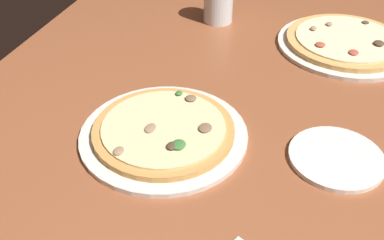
# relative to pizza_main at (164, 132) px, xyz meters

# --- Properties ---
(dining_table) EXTENTS (1.50, 1.10, 0.04)m
(dining_table) POSITION_rel_pizza_main_xyz_m (-0.05, 0.09, -0.03)
(dining_table) COLOR brown
(dining_table) RESTS_ON ground
(pizza_main) EXTENTS (0.31, 0.31, 0.03)m
(pizza_main) POSITION_rel_pizza_main_xyz_m (0.00, 0.00, 0.00)
(pizza_main) COLOR silver
(pizza_main) RESTS_ON dining_table
(pizza_side) EXTENTS (0.33, 0.33, 0.03)m
(pizza_side) POSITION_rel_pizza_main_xyz_m (-0.45, 0.31, 0.00)
(pizza_side) COLOR silver
(pizza_side) RESTS_ON dining_table
(water_glass) EXTENTS (0.08, 0.08, 0.12)m
(water_glass) POSITION_rel_pizza_main_xyz_m (-0.51, -0.02, 0.04)
(water_glass) COLOR silver
(water_glass) RESTS_ON dining_table
(side_plate) EXTENTS (0.16, 0.16, 0.01)m
(side_plate) POSITION_rel_pizza_main_xyz_m (-0.03, 0.31, -0.01)
(side_plate) COLOR silver
(side_plate) RESTS_ON dining_table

